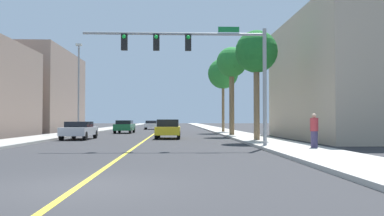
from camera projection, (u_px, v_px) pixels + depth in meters
The scene contains 15 objects.
ground at pixel (158, 131), 50.81m from camera, with size 192.00×192.00×0.00m, color #2D2D30.
sidewalk_left at pixel (95, 130), 50.48m from camera, with size 3.14×168.00×0.15m, color #9E9B93.
sidewalk_right at pixel (221, 130), 51.15m from camera, with size 3.14×168.00×0.15m, color #B2ADA3.
lane_marking_center at pixel (158, 131), 50.81m from camera, with size 0.16×144.00×0.01m, color yellow.
traffic_signal_mast at pixel (203, 56), 20.63m from camera, with size 9.45×0.36×6.14m.
street_lamp at pixel (79, 84), 37.43m from camera, with size 0.56×0.28×8.43m.
palm_near at pixel (256, 53), 26.31m from camera, with size 2.78×2.78×7.19m.
palm_mid at pixel (232, 64), 34.87m from camera, with size 2.63×2.63×7.64m.
palm_far at pixel (223, 74), 43.45m from camera, with size 3.30×3.30×7.96m.
car_silver at pixel (79, 130), 29.61m from camera, with size 2.02×4.17×1.32m.
car_yellow at pixel (168, 129), 30.88m from camera, with size 1.93×4.11×1.48m.
car_white at pixel (151, 125), 59.11m from camera, with size 1.87×4.08×1.29m.
car_green at pixel (125, 126), 42.90m from camera, with size 1.91×4.11×1.37m.
car_red at pixel (168, 126), 45.44m from camera, with size 1.91×4.28×1.41m.
pedestrian at pixel (314, 131), 18.94m from camera, with size 0.38×0.38×1.62m.
Camera 1 is at (2.15, -9.01, 1.50)m, focal length 37.48 mm.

